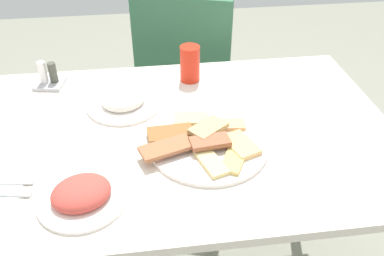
% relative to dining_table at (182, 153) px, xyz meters
% --- Properties ---
extents(dining_table, '(1.22, 0.81, 0.75)m').
position_rel_dining_table_xyz_m(dining_table, '(0.00, 0.00, 0.00)').
color(dining_table, silver).
rests_on(dining_table, ground_plane).
extents(dining_chair, '(0.53, 0.53, 0.94)m').
position_rel_dining_table_xyz_m(dining_chair, '(0.10, 0.71, -0.13)').
color(dining_chair, '#336848').
rests_on(dining_chair, ground_plane).
extents(pide_platter, '(0.35, 0.32, 0.04)m').
position_rel_dining_table_xyz_m(pide_platter, '(0.06, -0.08, 0.10)').
color(pide_platter, white).
rests_on(pide_platter, dining_table).
extents(salad_plate_greens, '(0.21, 0.21, 0.05)m').
position_rel_dining_table_xyz_m(salad_plate_greens, '(-0.26, -0.24, 0.10)').
color(salad_plate_greens, white).
rests_on(salad_plate_greens, dining_table).
extents(salad_plate_rice, '(0.23, 0.23, 0.05)m').
position_rel_dining_table_xyz_m(salad_plate_rice, '(-0.16, 0.15, 0.10)').
color(salad_plate_rice, white).
rests_on(salad_plate_rice, dining_table).
extents(soda_can, '(0.07, 0.07, 0.12)m').
position_rel_dining_table_xyz_m(soda_can, '(0.06, 0.29, 0.14)').
color(soda_can, red).
rests_on(soda_can, dining_table).
extents(condiment_caddy, '(0.11, 0.11, 0.09)m').
position_rel_dining_table_xyz_m(condiment_caddy, '(-0.41, 0.31, 0.11)').
color(condiment_caddy, '#B2B2B7').
rests_on(condiment_caddy, dining_table).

